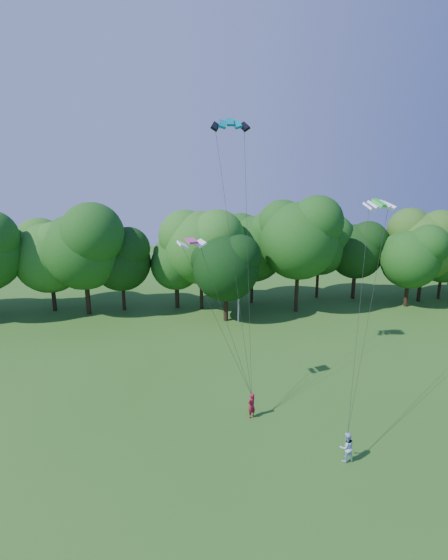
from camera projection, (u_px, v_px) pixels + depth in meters
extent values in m
cylinder|color=beige|center=(239.00, 289.00, 47.84)|extent=(0.19, 0.19, 7.61)
cube|color=beige|center=(239.00, 256.00, 46.91)|extent=(1.52, 0.09, 0.08)
imported|color=maroon|center=(251.00, 405.00, 30.17)|extent=(0.80, 0.74, 1.83)
imported|color=#B0D2F4|center=(346.00, 447.00, 25.70)|extent=(0.99, 0.81, 1.88)
cube|color=#047185|center=(230.00, 122.00, 31.59)|extent=(2.72, 1.33, 0.68)
cube|color=#20DA30|center=(379.00, 203.00, 31.10)|extent=(2.61, 1.78, 0.53)
cube|color=#C93784|center=(191.00, 241.00, 29.01)|extent=(2.05, 1.40, 0.29)
cylinder|color=black|center=(226.00, 304.00, 48.57)|extent=(0.39, 0.39, 3.97)
ellipsoid|color=black|center=(226.00, 258.00, 47.22)|extent=(7.93, 7.93, 8.66)
cylinder|color=#341C14|center=(420.00, 284.00, 55.42)|extent=(0.51, 0.51, 4.52)
ellipsoid|color=#2C5419|center=(426.00, 238.00, 53.87)|extent=(9.04, 9.04, 9.86)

